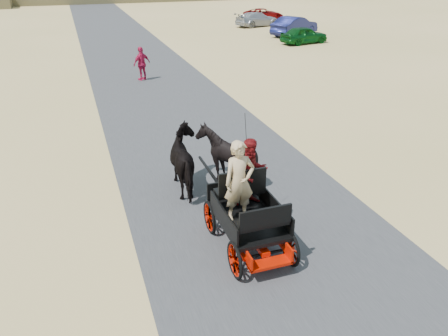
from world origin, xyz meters
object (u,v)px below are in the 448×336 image
object	(u,v)px
car_b	(295,26)
car_d	(264,14)
car_c	(257,19)
carriage	(248,232)
horse_right	(226,156)
car_a	(304,35)
horse_left	(188,161)
pedestrian	(142,64)

from	to	relation	value
car_b	car_d	xyz separation A→B (m)	(1.69, 10.09, -0.20)
car_c	car_d	size ratio (longest dim) A/B	1.07
carriage	horse_right	world-z (taller)	horse_right
carriage	car_a	bearing A→B (deg)	58.83
horse_left	car_a	bearing A→B (deg)	-126.04
horse_right	car_c	distance (m)	31.73
car_c	car_b	bearing A→B (deg)	172.56
carriage	horse_right	distance (m)	3.09
horse_left	car_c	bearing A→B (deg)	-116.40
car_a	car_b	world-z (taller)	car_b
horse_left	car_c	distance (m)	32.21
car_a	pedestrian	bearing A→B (deg)	107.15
carriage	horse_left	world-z (taller)	horse_left
car_d	car_b	bearing A→B (deg)	174.00
car_d	horse_left	bearing A→B (deg)	156.53
car_b	car_a	bearing A→B (deg)	135.75
car_a	car_b	xyz separation A→B (m)	(1.05, 3.57, 0.13)
horse_right	car_a	bearing A→B (deg)	-123.85
car_b	pedestrian	bearing A→B (deg)	98.32
horse_right	pedestrian	xyz separation A→B (m)	(-0.28, 12.42, 0.01)
pedestrian	car_c	distance (m)	21.26
car_d	car_a	bearing A→B (deg)	172.17
carriage	horse_left	distance (m)	3.09
pedestrian	car_b	bearing A→B (deg)	-171.44
car_b	car_d	world-z (taller)	car_b
horse_left	pedestrian	world-z (taller)	pedestrian
carriage	pedestrian	world-z (taller)	pedestrian
car_c	pedestrian	bearing A→B (deg)	125.88
horse_right	car_d	distance (m)	36.49
horse_left	horse_right	distance (m)	1.10
horse_right	car_c	bearing A→B (deg)	-114.62
car_a	car_d	bearing A→B (deg)	-21.66
horse_left	carriage	bearing A→B (deg)	100.39
carriage	horse_left	size ratio (longest dim) A/B	1.20
horse_left	horse_right	world-z (taller)	horse_right
car_b	horse_left	bearing A→B (deg)	118.68
car_a	car_c	size ratio (longest dim) A/B	0.84
pedestrian	car_d	distance (m)	26.00
horse_left	car_b	distance (m)	27.39
carriage	car_d	distance (m)	39.44
horse_left	car_c	xyz separation A→B (m)	(14.32, 28.85, -0.21)
carriage	horse_left	bearing A→B (deg)	100.39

